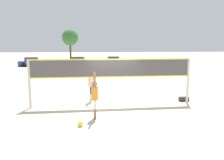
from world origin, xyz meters
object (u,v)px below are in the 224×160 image
at_px(volleyball_net, 112,72).
at_px(gear_bag, 184,99).
at_px(volleyball, 80,124).
at_px(player_blocker, 91,83).
at_px(player_spiker, 95,94).
at_px(parked_car_mid, 80,62).
at_px(tree_left_cluster, 70,38).
at_px(parked_car_near, 115,61).
at_px(parked_car_far, 33,62).

height_order(volleyball_net, gear_bag, volleyball_net).
bearing_deg(volleyball, player_blocker, 82.44).
bearing_deg(gear_bag, player_spiker, -155.05).
distance_m(parked_car_mid, tree_left_cluster, 7.33).
relative_size(player_blocker, gear_bag, 3.89).
bearing_deg(parked_car_near, tree_left_cluster, 163.20).
relative_size(player_spiker, tree_left_cluster, 0.33).
bearing_deg(volleyball, parked_car_mid, 91.58).
relative_size(player_spiker, gear_bag, 3.80).
relative_size(gear_bag, parked_car_near, 0.12).
bearing_deg(parked_car_mid, parked_car_near, 25.42).
height_order(gear_bag, parked_car_mid, parked_car_mid).
xyz_separation_m(player_blocker, tree_left_cluster, (-2.94, 27.90, 3.44)).
bearing_deg(player_blocker, player_spiker, 2.04).
distance_m(player_spiker, volleyball, 1.42).
height_order(volleyball_net, parked_car_mid, volleyball_net).
bearing_deg(player_blocker, gear_bag, 84.32).
xyz_separation_m(parked_car_far, tree_left_cluster, (5.35, 5.28, 3.90)).
distance_m(player_blocker, gear_bag, 5.26).
bearing_deg(volleyball_net, gear_bag, 4.78).
relative_size(parked_car_mid, tree_left_cluster, 0.71).
bearing_deg(parked_car_near, parked_car_far, -162.67).
bearing_deg(parked_car_mid, parked_car_far, -178.97).
height_order(player_blocker, parked_car_near, player_blocker).
xyz_separation_m(parked_car_near, tree_left_cluster, (-7.42, 4.05, 3.89)).
relative_size(player_blocker, parked_car_far, 0.47).
bearing_deg(volleyball_net, tree_left_cluster, 97.94).
height_order(player_spiker, parked_car_near, player_spiker).
xyz_separation_m(player_blocker, parked_car_near, (4.48, 23.85, -0.45)).
relative_size(player_spiker, player_blocker, 0.98).
bearing_deg(player_blocker, parked_car_near, 169.36).
xyz_separation_m(volleyball_net, gear_bag, (4.08, 0.34, -1.59)).
xyz_separation_m(player_spiker, parked_car_far, (-8.39, 25.48, -0.42)).
height_order(player_spiker, gear_bag, player_spiker).
bearing_deg(parked_car_far, player_spiker, -80.02).
bearing_deg(gear_bag, player_blocker, 174.32).
distance_m(player_blocker, parked_car_near, 24.27).
distance_m(gear_bag, parked_car_near, 24.38).
distance_m(player_spiker, gear_bag, 5.64).
relative_size(gear_bag, parked_car_mid, 0.12).
xyz_separation_m(parked_car_mid, tree_left_cluster, (-1.74, 5.98, 3.87)).
bearing_deg(gear_bag, tree_left_cluster, 105.90).
relative_size(parked_car_far, tree_left_cluster, 0.73).
bearing_deg(player_spiker, parked_car_far, 18.23).
bearing_deg(tree_left_cluster, volleyball, -85.58).
height_order(parked_car_far, tree_left_cluster, tree_left_cluster).
height_order(player_spiker, parked_car_mid, player_spiker).
bearing_deg(player_blocker, parked_car_far, -159.87).
bearing_deg(player_blocker, volleyball_net, 51.44).
relative_size(volleyball, gear_bag, 0.41).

